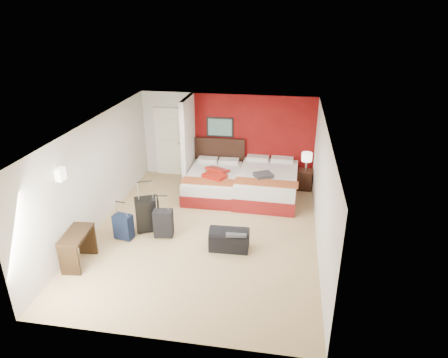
% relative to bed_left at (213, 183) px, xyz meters
% --- Properties ---
extents(ground, '(6.50, 6.50, 0.00)m').
position_rel_bed_left_xyz_m(ground, '(0.20, -2.06, -0.30)').
color(ground, tan).
rests_on(ground, ground).
extents(room_walls, '(5.02, 6.52, 2.50)m').
position_rel_bed_left_xyz_m(room_walls, '(-1.21, -0.64, 0.96)').
color(room_walls, silver).
rests_on(room_walls, ground).
extents(red_accent_panel, '(3.50, 0.04, 2.50)m').
position_rel_bed_left_xyz_m(red_accent_panel, '(0.95, 1.17, 0.95)').
color(red_accent_panel, maroon).
rests_on(red_accent_panel, ground).
extents(partition_wall, '(0.12, 1.20, 2.50)m').
position_rel_bed_left_xyz_m(partition_wall, '(-0.80, 0.55, 0.95)').
color(partition_wall, silver).
rests_on(partition_wall, ground).
extents(entry_door, '(0.82, 0.06, 2.05)m').
position_rel_bed_left_xyz_m(entry_door, '(-1.55, 1.14, 0.73)').
color(entry_door, silver).
rests_on(entry_door, ground).
extents(bed_left, '(1.42, 2.00, 0.60)m').
position_rel_bed_left_xyz_m(bed_left, '(0.00, 0.00, 0.00)').
color(bed_left, white).
rests_on(bed_left, ground).
extents(bed_right, '(1.63, 2.28, 0.67)m').
position_rel_bed_left_xyz_m(bed_right, '(1.47, 0.07, 0.04)').
color(bed_right, silver).
rests_on(bed_right, ground).
extents(red_suitcase_open, '(0.87, 0.98, 0.10)m').
position_rel_bed_left_xyz_m(red_suitcase_open, '(0.10, -0.10, 0.35)').
color(red_suitcase_open, '#A1190D').
rests_on(red_suitcase_open, bed_left).
extents(jacket_bundle, '(0.56, 0.52, 0.11)m').
position_rel_bed_left_xyz_m(jacket_bundle, '(1.37, -0.23, 0.43)').
color(jacket_bundle, '#39383D').
rests_on(jacket_bundle, bed_right).
extents(nightstand, '(0.42, 0.42, 0.55)m').
position_rel_bed_left_xyz_m(nightstand, '(2.48, 0.70, -0.02)').
color(nightstand, black).
rests_on(nightstand, ground).
extents(table_lamp, '(0.31, 0.31, 0.51)m').
position_rel_bed_left_xyz_m(table_lamp, '(2.48, 0.70, 0.51)').
color(table_lamp, white).
rests_on(table_lamp, nightstand).
extents(suitcase_black, '(0.61, 0.52, 0.78)m').
position_rel_bed_left_xyz_m(suitcase_black, '(-1.10, -2.19, 0.09)').
color(suitcase_black, black).
rests_on(suitcase_black, ground).
extents(suitcase_charcoal, '(0.45, 0.31, 0.62)m').
position_rel_bed_left_xyz_m(suitcase_charcoal, '(-0.67, -2.38, 0.01)').
color(suitcase_charcoal, black).
rests_on(suitcase_charcoal, ground).
extents(suitcase_navy, '(0.43, 0.31, 0.55)m').
position_rel_bed_left_xyz_m(suitcase_navy, '(-1.51, -2.62, -0.02)').
color(suitcase_navy, black).
rests_on(suitcase_navy, ground).
extents(duffel_bag, '(0.84, 0.46, 0.42)m').
position_rel_bed_left_xyz_m(duffel_bag, '(0.84, -2.63, -0.09)').
color(duffel_bag, black).
rests_on(duffel_bag, ground).
extents(jacket_draped, '(0.47, 0.42, 0.06)m').
position_rel_bed_left_xyz_m(jacket_draped, '(0.99, -2.68, 0.15)').
color(jacket_draped, '#3D3D42').
rests_on(jacket_draped, duffel_bag).
extents(desk, '(0.51, 0.89, 0.71)m').
position_rel_bed_left_xyz_m(desk, '(-2.02, -3.66, 0.06)').
color(desk, black).
rests_on(desk, ground).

